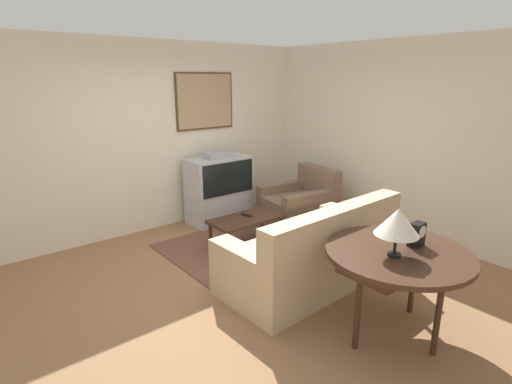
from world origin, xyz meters
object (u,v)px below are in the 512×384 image
(table_lamp, at_px, (397,222))
(mantel_clock, at_px, (417,234))
(armchair, at_px, (299,206))
(coffee_table, at_px, (247,221))
(tv, at_px, (219,189))
(couch, at_px, (312,256))
(console_table, at_px, (398,258))

(table_lamp, distance_m, mantel_clock, 0.38)
(armchair, relative_size, coffee_table, 1.12)
(coffee_table, height_order, table_lamp, table_lamp)
(coffee_table, height_order, mantel_clock, mantel_clock)
(tv, bearing_deg, mantel_clock, -94.19)
(couch, distance_m, coffee_table, 1.20)
(tv, bearing_deg, armchair, -45.79)
(table_lamp, relative_size, mantel_clock, 1.94)
(tv, height_order, couch, tv)
(armchair, distance_m, console_table, 2.84)
(tv, distance_m, armchair, 1.27)
(couch, bearing_deg, mantel_clock, 94.24)
(tv, height_order, coffee_table, tv)
(armchair, relative_size, table_lamp, 2.70)
(armchair, relative_size, console_table, 0.90)
(mantel_clock, bearing_deg, armchair, 65.93)
(coffee_table, relative_size, mantel_clock, 4.69)
(console_table, distance_m, table_lamp, 0.38)
(console_table, bearing_deg, couch, 84.50)
(couch, relative_size, armchair, 1.81)
(armchair, xyz_separation_m, mantel_clock, (-1.12, -2.50, 0.60))
(couch, height_order, coffee_table, couch)
(coffee_table, bearing_deg, couch, -91.61)
(tv, xyz_separation_m, armchair, (0.87, -0.89, -0.23))
(armchair, bearing_deg, couch, -33.21)
(console_table, bearing_deg, tv, 82.21)
(tv, relative_size, coffee_table, 1.13)
(armchair, distance_m, coffee_table, 1.21)
(coffee_table, bearing_deg, mantel_clock, -88.12)
(table_lamp, bearing_deg, console_table, 12.91)
(couch, height_order, console_table, couch)
(console_table, bearing_deg, armchair, 61.74)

